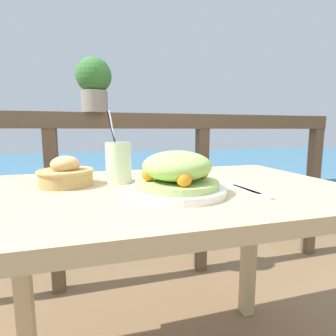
{
  "coord_description": "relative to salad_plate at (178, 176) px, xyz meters",
  "views": [
    {
      "loc": [
        -0.22,
        -0.79,
        0.96
      ],
      "look_at": [
        0.0,
        -0.0,
        0.84
      ],
      "focal_mm": 28.0,
      "sensor_mm": 36.0,
      "label": 1
    }
  ],
  "objects": [
    {
      "name": "sea_backdrop",
      "position": [
        -0.0,
        3.39,
        -0.6
      ],
      "size": [
        12.0,
        4.0,
        0.46
      ],
      "color": "teal",
      "rests_on": "ground_plane"
    },
    {
      "name": "fork",
      "position": [
        0.21,
        0.01,
        -0.05
      ],
      "size": [
        0.02,
        0.18,
        0.0
      ],
      "color": "silver",
      "rests_on": "patio_table"
    },
    {
      "name": "railing_fence",
      "position": [
        -0.0,
        0.89,
        -0.08
      ],
      "size": [
        2.8,
        0.08,
        1.06
      ],
      "color": "brown",
      "rests_on": "ground_plane"
    },
    {
      "name": "bread_basket",
      "position": [
        -0.32,
        0.21,
        -0.01
      ],
      "size": [
        0.18,
        0.18,
        0.1
      ],
      "color": "tan",
      "rests_on": "patio_table"
    },
    {
      "name": "knife",
      "position": [
        0.21,
        -0.04,
        -0.05
      ],
      "size": [
        0.03,
        0.18,
        0.0
      ],
      "color": "silver",
      "rests_on": "patio_table"
    },
    {
      "name": "potted_plant",
      "position": [
        -0.21,
        0.89,
        0.39
      ],
      "size": [
        0.2,
        0.2,
        0.3
      ],
      "color": "gray",
      "rests_on": "railing_fence"
    },
    {
      "name": "salad_plate",
      "position": [
        0.0,
        0.0,
        0.0
      ],
      "size": [
        0.28,
        0.28,
        0.12
      ],
      "color": "white",
      "rests_on": "patio_table"
    },
    {
      "name": "drink_glass",
      "position": [
        -0.15,
        0.21,
        0.02
      ],
      "size": [
        0.09,
        0.09,
        0.25
      ],
      "color": "beige",
      "rests_on": "patio_table"
    },
    {
      "name": "patio_table",
      "position": [
        -0.0,
        0.1,
        -0.16
      ],
      "size": [
        1.16,
        0.75,
        0.78
      ],
      "color": "tan",
      "rests_on": "ground_plane"
    }
  ]
}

